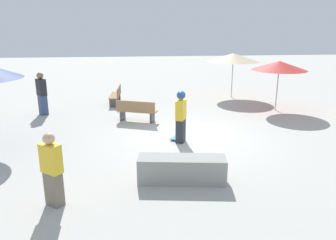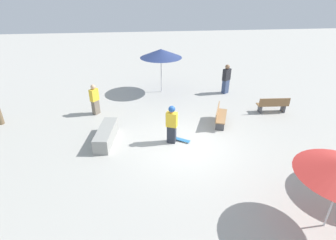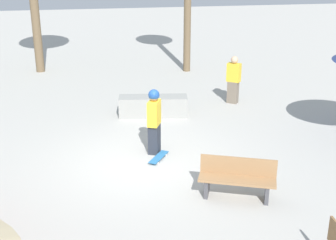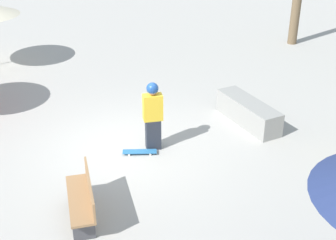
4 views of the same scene
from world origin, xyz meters
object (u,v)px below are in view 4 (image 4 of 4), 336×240
skater_main (153,114)px  bench_far (83,199)px  skateboard (140,152)px  concrete_ledge (248,112)px

skater_main → bench_far: skater_main is taller
skater_main → skateboard: (0.42, 0.04, -0.85)m
concrete_ledge → skater_main: bearing=-7.7°
skateboard → bench_far: (2.10, 1.34, 0.37)m
skateboard → skater_main: bearing=-140.5°
skater_main → bench_far: (2.52, 1.38, -0.49)m
skater_main → concrete_ledge: (-2.76, 0.37, -0.60)m
skateboard → concrete_ledge: bearing=-152.3°
skater_main → concrete_ledge: bearing=-164.0°
skateboard → bench_far: 2.52m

